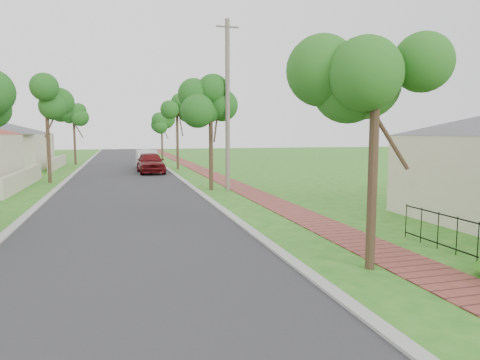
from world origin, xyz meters
name	(u,v)px	position (x,y,z in m)	size (l,w,h in m)	color
ground	(313,307)	(0.00, 0.00, 0.00)	(160.00, 160.00, 0.00)	#246F1A
road	(125,184)	(-3.00, 20.00, 0.00)	(7.00, 120.00, 0.02)	#28282B
kerb_right	(185,182)	(0.65, 20.00, 0.00)	(0.30, 120.00, 0.10)	#9E9E99
kerb_left	(61,186)	(-6.65, 20.00, 0.00)	(0.30, 120.00, 0.10)	#9E9E99
sidewalk	(225,181)	(3.25, 20.00, 0.00)	(1.50, 120.00, 0.03)	#99403D
street_trees	(124,114)	(-2.87, 26.84, 4.54)	(10.70, 37.65, 5.89)	#382619
parked_car_red	(151,163)	(-1.00, 26.88, 0.81)	(1.92, 4.78, 1.63)	#5B0D10
parked_car_white	(147,160)	(-1.00, 31.04, 0.82)	(1.73, 4.96, 1.63)	silver
near_tree	(376,92)	(2.20, 1.66, 3.98)	(1.95, 1.95, 5.00)	#382619
utility_pole	(228,105)	(2.30, 15.47, 4.54)	(1.20, 0.24, 8.96)	#716558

